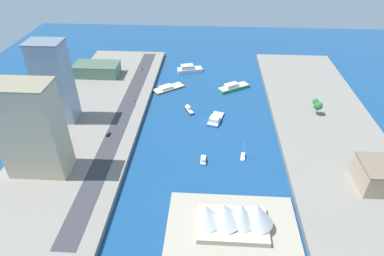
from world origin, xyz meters
TOP-DOWN VIEW (x-y plane):
  - ground_plane at (0.00, 0.00)m, footprint 440.00×440.00m
  - quay_west at (-81.75, 0.00)m, footprint 70.00×240.00m
  - quay_east at (81.75, 0.00)m, footprint 70.00×240.00m
  - peninsula_point at (-13.53, 94.67)m, footprint 62.45×41.20m
  - road_strip at (60.95, 0.00)m, footprint 11.60×228.00m
  - ferry_white_commuter at (18.98, -82.70)m, footprint 25.29×14.18m
  - ferry_green_doubledeck at (-20.38, -49.69)m, footprint 27.54×21.44m
  - sailboat_small_white at (-22.48, 40.19)m, footprint 3.82×8.31m
  - patrol_launch_navy at (14.49, -12.30)m, footprint 8.26×12.55m
  - barge_flat_brown at (34.46, -46.23)m, footprint 27.06×23.72m
  - catamaran_blue at (-5.40, 0.15)m, footprint 12.83×21.02m
  - yacht_sleek_gray at (1.79, 45.40)m, footprint 3.20×9.98m
  - apartment_midrise_tan at (-90.79, 63.55)m, footprint 19.98×21.73m
  - office_block_beige at (92.45, 62.02)m, footprint 33.07×17.72m
  - terminal_long_green at (98.79, -62.77)m, footprint 38.98×20.75m
  - tower_tall_glass at (102.26, 8.40)m, footprint 22.58×16.25m
  - taxi_yellow_cab at (62.64, -75.89)m, footprint 2.11×4.68m
  - suv_black at (64.82, 26.81)m, footprint 1.91×4.64m
  - traffic_light_waterfront at (54.11, -8.49)m, footprint 0.36×0.36m
  - opera_landmark at (-13.10, 94.67)m, footprint 38.21×21.62m
  - park_tree_cluster at (-78.29, -10.46)m, footprint 6.22×14.94m

SIDE VIEW (x-z plane):
  - ground_plane at x=0.00m, z-range 0.00..0.00m
  - sailboat_small_white at x=-22.48m, z-range -5.51..7.38m
  - peninsula_point at x=-13.53m, z-range 0.00..2.00m
  - yacht_sleek_gray at x=1.79m, z-range -0.46..2.79m
  - barge_flat_brown at x=34.46m, z-range -0.49..2.87m
  - patrol_launch_navy at x=14.49m, z-range -0.55..3.02m
  - catamaran_blue at x=-5.40m, z-range -0.65..3.75m
  - quay_west at x=-81.75m, z-range 0.00..3.52m
  - quay_east at x=81.75m, z-range 0.00..3.52m
  - ferry_green_doubledeck at x=-20.38m, z-range -0.79..4.71m
  - ferry_white_commuter at x=18.98m, z-range -0.76..5.74m
  - road_strip at x=60.95m, z-range 3.52..3.67m
  - taxi_yellow_cab at x=62.64m, z-range 3.67..5.09m
  - suv_black at x=64.82m, z-range 3.65..5.22m
  - traffic_light_waterfront at x=54.11m, z-range 4.61..11.11m
  - terminal_long_green at x=98.79m, z-range 3.55..14.10m
  - opera_landmark at x=-13.10m, z-range 0.89..17.86m
  - park_tree_cluster at x=-78.29m, z-range 4.90..14.84m
  - apartment_midrise_tan at x=-90.79m, z-range 3.55..17.80m
  - office_block_beige at x=92.45m, z-range 3.55..58.17m
  - tower_tall_glass at x=102.26m, z-range 3.55..59.46m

